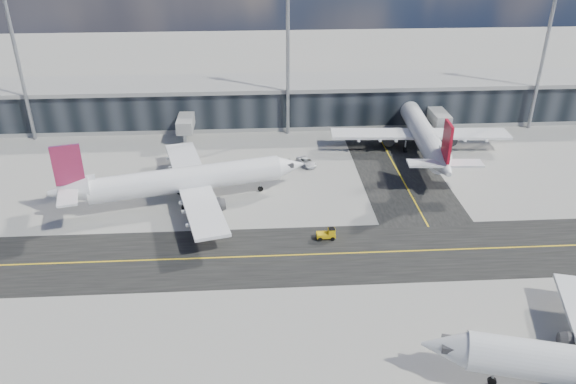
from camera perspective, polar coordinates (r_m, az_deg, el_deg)
The scene contains 8 objects.
ground at distance 71.72m, azimuth 2.37°, elevation -8.15°, with size 300.00×300.00×0.00m, color gray.
taxiway_lanes at distance 81.06m, azimuth 4.37°, elevation -3.61°, with size 180.00×63.00×0.03m.
terminal_concourse at distance 119.20m, azimuth -0.21°, elevation 9.04°, with size 152.00×19.80×8.80m.
floodlight_masts at distance 109.34m, azimuth -0.02°, elevation 13.63°, with size 102.50×0.70×28.90m.
airliner_af at distance 87.28m, azimuth -10.63°, elevation 1.20°, with size 38.54×33.13×11.52m.
airliner_redtail at distance 106.88m, azimuth 13.47°, elevation 5.91°, with size 33.45×39.24×11.62m.
baggage_tug at distance 78.01m, azimuth 4.06°, elevation -4.25°, with size 2.62×1.37×1.63m.
service_van at distance 99.63m, azimuth 1.91°, elevation 3.08°, with size 2.15×4.66×1.30m, color white.
Camera 1 is at (-6.53, -57.98, 41.71)m, focal length 35.00 mm.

